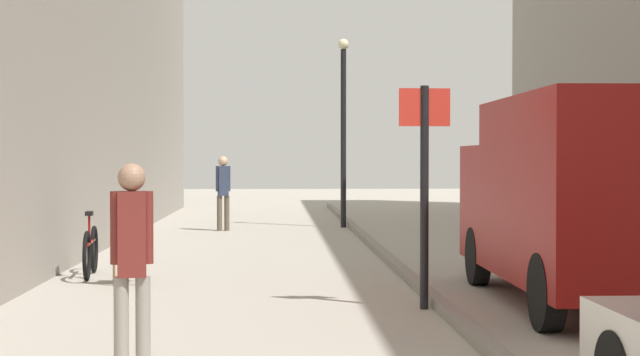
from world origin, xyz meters
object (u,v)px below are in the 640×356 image
(lamp_post, at_px, (343,120))
(cafe_chair_near_window, at_px, (129,246))
(delivery_van, at_px, (580,195))
(street_sign_post, at_px, (424,177))
(bicycle_leaning, at_px, (91,251))
(pedestrian_main_foreground, at_px, (223,188))
(pedestrian_mid_block, at_px, (132,254))

(lamp_post, xyz_separation_m, cafe_chair_near_window, (-3.74, -10.95, -2.18))
(delivery_van, height_order, lamp_post, lamp_post)
(street_sign_post, relative_size, bicycle_leaning, 1.47)
(pedestrian_main_foreground, relative_size, pedestrian_mid_block, 1.05)
(delivery_van, bearing_deg, bicycle_leaning, 155.34)
(pedestrian_mid_block, bearing_deg, cafe_chair_near_window, 90.88)
(pedestrian_main_foreground, xyz_separation_m, street_sign_post, (3.00, -12.26, 0.51))
(bicycle_leaning, bearing_deg, pedestrian_mid_block, -81.57)
(pedestrian_main_foreground, distance_m, cafe_chair_near_window, 9.98)
(delivery_van, distance_m, bicycle_leaning, 7.12)
(pedestrian_mid_block, bearing_deg, pedestrian_main_foreground, 82.50)
(bicycle_leaning, bearing_deg, street_sign_post, -41.16)
(pedestrian_mid_block, distance_m, bicycle_leaning, 6.86)
(street_sign_post, distance_m, lamp_post, 13.33)
(pedestrian_main_foreground, xyz_separation_m, cafe_chair_near_window, (-0.77, -9.94, -0.49))
(delivery_van, height_order, cafe_chair_near_window, delivery_van)
(pedestrian_mid_block, bearing_deg, bicycle_leaning, 95.49)
(lamp_post, distance_m, bicycle_leaning, 11.20)
(pedestrian_main_foreground, relative_size, bicycle_leaning, 1.02)
(delivery_van, bearing_deg, street_sign_post, -172.39)
(delivery_van, distance_m, lamp_post, 13.26)
(pedestrian_main_foreground, distance_m, delivery_van, 13.00)
(lamp_post, height_order, cafe_chair_near_window, lamp_post)
(pedestrian_main_foreground, xyz_separation_m, bicycle_leaning, (-1.47, -8.99, -0.66))
(pedestrian_main_foreground, relative_size, delivery_van, 0.34)
(bicycle_leaning, bearing_deg, lamp_post, 61.07)
(pedestrian_main_foreground, distance_m, lamp_post, 3.57)
(pedestrian_main_foreground, relative_size, street_sign_post, 0.69)
(lamp_post, distance_m, cafe_chair_near_window, 11.78)
(street_sign_post, bearing_deg, lamp_post, -93.01)
(pedestrian_mid_block, height_order, delivery_van, delivery_van)
(pedestrian_main_foreground, height_order, lamp_post, lamp_post)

